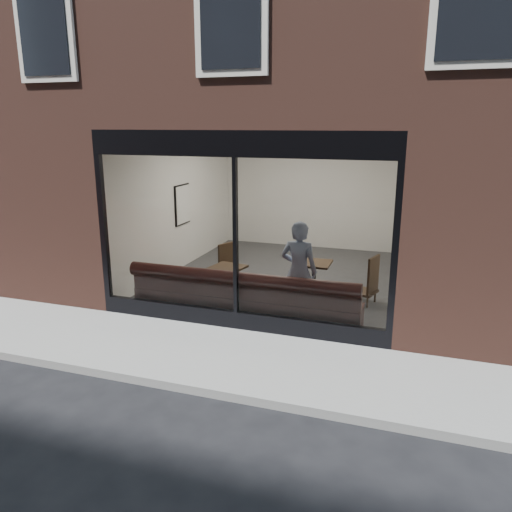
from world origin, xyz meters
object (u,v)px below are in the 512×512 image
(person, at_px, (299,271))
(cafe_table_left, at_px, (227,268))
(cafe_table_right, at_px, (314,263))
(cafe_chair_right, at_px, (362,292))
(banquette, at_px, (245,307))
(cafe_chair_left, at_px, (220,275))

(person, height_order, cafe_table_left, person)
(cafe_table_right, bearing_deg, cafe_chair_right, 6.79)
(cafe_table_left, relative_size, cafe_table_right, 0.93)
(person, distance_m, cafe_chair_right, 1.62)
(cafe_chair_right, bearing_deg, banquette, 55.08)
(cafe_table_right, xyz_separation_m, cafe_chair_left, (-2.04, 0.25, -0.50))
(banquette, bearing_deg, cafe_chair_left, 125.25)
(cafe_chair_right, bearing_deg, cafe_table_right, 23.40)
(banquette, relative_size, cafe_table_right, 6.48)
(cafe_table_right, bearing_deg, cafe_table_left, -151.18)
(banquette, distance_m, cafe_table_left, 0.92)
(person, relative_size, cafe_table_left, 3.02)
(cafe_chair_right, bearing_deg, cafe_chair_left, 13.97)
(person, height_order, cafe_table_right, person)
(cafe_table_left, distance_m, cafe_chair_right, 2.58)
(cafe_chair_left, bearing_deg, person, 171.24)
(banquette, xyz_separation_m, person, (0.87, 0.32, 0.64))
(person, relative_size, cafe_chair_left, 4.35)
(person, distance_m, cafe_table_left, 1.42)
(cafe_table_right, relative_size, cafe_chair_right, 1.33)
(person, bearing_deg, cafe_chair_right, -127.52)
(banquette, bearing_deg, cafe_table_left, 134.10)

